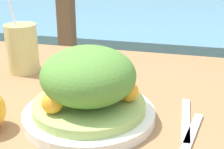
# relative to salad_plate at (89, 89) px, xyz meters

# --- Properties ---
(patio_table) EXTENTS (1.21, 0.81, 0.72)m
(patio_table) POSITION_rel_salad_plate_xyz_m (0.05, 0.08, -0.16)
(patio_table) COLOR #997047
(patio_table) RESTS_ON ground_plane
(railing_fence) EXTENTS (2.80, 0.08, 1.09)m
(railing_fence) POSITION_rel_salad_plate_xyz_m (0.05, 0.85, -0.01)
(railing_fence) COLOR brown
(railing_fence) RESTS_ON ground_plane
(sea_backdrop) EXTENTS (12.00, 4.00, 0.51)m
(sea_backdrop) POSITION_rel_salad_plate_xyz_m (0.05, 3.35, -0.53)
(sea_backdrop) COLOR #568EA8
(sea_backdrop) RESTS_ON ground_plane
(salad_plate) EXTENTS (0.27, 0.27, 0.15)m
(salad_plate) POSITION_rel_salad_plate_xyz_m (0.00, 0.00, 0.00)
(salad_plate) COLOR white
(salad_plate) RESTS_ON patio_table
(drink_glass) EXTENTS (0.09, 0.09, 0.24)m
(drink_glass) POSITION_rel_salad_plate_xyz_m (-0.27, 0.21, 0.00)
(drink_glass) COLOR #DBCC7F
(drink_glass) RESTS_ON patio_table
(fork) EXTENTS (0.05, 0.18, 0.00)m
(fork) POSITION_rel_salad_plate_xyz_m (0.20, -0.02, -0.06)
(fork) COLOR silver
(fork) RESTS_ON patio_table
(knife) EXTENTS (0.02, 0.18, 0.00)m
(knife) POSITION_rel_salad_plate_xyz_m (0.19, 0.04, -0.06)
(knife) COLOR silver
(knife) RESTS_ON patio_table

